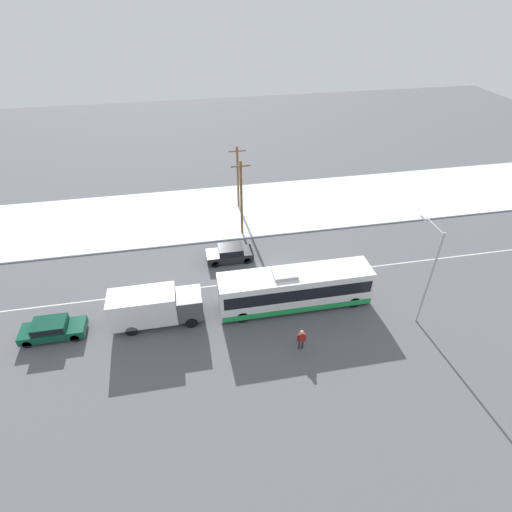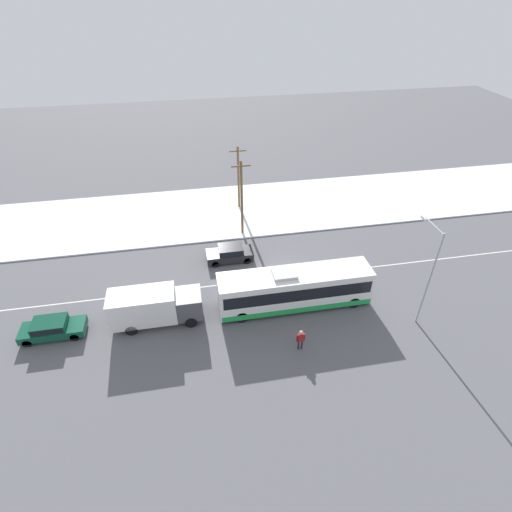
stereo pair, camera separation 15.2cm
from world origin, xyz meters
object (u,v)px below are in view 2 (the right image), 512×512
object	(u,v)px
city_bus	(295,289)
pedestrian_at_stop	(301,338)
streetlamp	(429,265)
box_truck	(154,306)
parked_car_near_truck	(52,328)
utility_pole_snowlot	(238,177)
sedan_car	(230,253)
utility_pole_roadside	(242,198)

from	to	relation	value
city_bus	pedestrian_at_stop	world-z (taller)	city_bus
city_bus	streetlamp	xyz separation A→B (m)	(8.70, -3.04, 3.37)
box_truck	pedestrian_at_stop	distance (m)	11.04
parked_car_near_truck	pedestrian_at_stop	size ratio (longest dim) A/B	2.55
box_truck	streetlamp	distance (m)	20.01
pedestrian_at_stop	streetlamp	distance (m)	10.33
pedestrian_at_stop	utility_pole_snowlot	distance (m)	21.38
parked_car_near_truck	streetlamp	bearing A→B (deg)	-6.50
box_truck	utility_pole_snowlot	distance (m)	18.94
sedan_car	streetlamp	distance (m)	16.82
streetlamp	utility_pole_snowlot	distance (m)	22.43
streetlamp	parked_car_near_truck	bearing A→B (deg)	173.50
parked_car_near_truck	utility_pole_snowlot	xyz separation A→B (m)	(16.23, 16.66, 2.95)
pedestrian_at_stop	utility_pole_snowlot	world-z (taller)	utility_pole_snowlot
utility_pole_snowlot	sedan_car	bearing A→B (deg)	-103.21
sedan_car	utility_pole_snowlot	bearing A→B (deg)	-103.21
sedan_car	pedestrian_at_stop	xyz separation A→B (m)	(3.47, -11.39, 0.28)
city_bus	parked_car_near_truck	bearing A→B (deg)	179.96
box_truck	utility_pole_snowlot	world-z (taller)	utility_pole_snowlot
pedestrian_at_stop	sedan_car	bearing A→B (deg)	106.93
pedestrian_at_stop	box_truck	bearing A→B (deg)	155.46
parked_car_near_truck	streetlamp	distance (m)	27.35
parked_car_near_truck	sedan_car	bearing A→B (deg)	26.24
sedan_car	parked_car_near_truck	size ratio (longest dim) A/B	0.93
city_bus	utility_pole_snowlot	distance (m)	16.91
city_bus	parked_car_near_truck	distance (m)	18.16
parked_car_near_truck	streetlamp	size ratio (longest dim) A/B	0.56
parked_car_near_truck	utility_pole_snowlot	size ratio (longest dim) A/B	0.64
streetlamp	utility_pole_roadside	bearing A→B (deg)	127.93
sedan_car	utility_pole_snowlot	world-z (taller)	utility_pole_snowlot
utility_pole_roadside	pedestrian_at_stop	bearing A→B (deg)	-83.99
city_bus	parked_car_near_truck	size ratio (longest dim) A/B	2.64
sedan_car	utility_pole_roadside	xyz separation A→B (m)	(1.81, 4.31, 3.27)
streetlamp	utility_pole_snowlot	size ratio (longest dim) A/B	1.13
city_bus	pedestrian_at_stop	size ratio (longest dim) A/B	6.75
box_truck	pedestrian_at_stop	world-z (taller)	box_truck
box_truck	parked_car_near_truck	distance (m)	7.42
box_truck	utility_pole_snowlot	size ratio (longest dim) A/B	0.95
utility_pole_roadside	utility_pole_snowlot	size ratio (longest dim) A/B	1.10
city_bus	box_truck	world-z (taller)	city_bus
pedestrian_at_stop	utility_pole_roadside	size ratio (longest dim) A/B	0.23
box_truck	sedan_car	size ratio (longest dim) A/B	1.60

